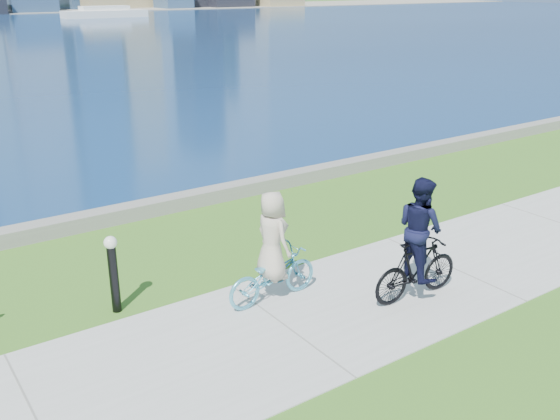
# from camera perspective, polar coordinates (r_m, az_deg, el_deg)

# --- Properties ---
(ground) EXTENTS (320.00, 320.00, 0.00)m
(ground) POSITION_cam_1_polar(r_m,az_deg,el_deg) (10.44, 0.50, -10.63)
(ground) COLOR #35671B
(ground) RESTS_ON ground
(concrete_path) EXTENTS (80.00, 3.50, 0.02)m
(concrete_path) POSITION_cam_1_polar(r_m,az_deg,el_deg) (10.43, 0.50, -10.58)
(concrete_path) COLOR #ADADA8
(concrete_path) RESTS_ON ground
(seawall) EXTENTS (90.00, 0.50, 0.35)m
(seawall) POSITION_cam_1_polar(r_m,az_deg,el_deg) (15.38, -12.94, -0.04)
(seawall) COLOR slate
(seawall) RESTS_ON ground
(ferry_far) EXTENTS (13.25, 3.79, 1.80)m
(ferry_far) POSITION_cam_1_polar(r_m,az_deg,el_deg) (108.55, -15.72, 16.97)
(ferry_far) COLOR white
(ferry_far) RESTS_ON ground
(bollard_lamp) EXTENTS (0.22, 0.22, 1.39)m
(bollard_lamp) POSITION_cam_1_polar(r_m,az_deg,el_deg) (10.90, -15.02, -5.23)
(bollard_lamp) COLOR black
(bollard_lamp) RESTS_ON ground
(cyclist_woman) EXTENTS (0.70, 1.84, 2.02)m
(cyclist_woman) POSITION_cam_1_polar(r_m,az_deg,el_deg) (10.89, -0.70, -4.69)
(cyclist_woman) COLOR #55B2D0
(cyclist_woman) RESTS_ON ground
(cyclist_man) EXTENTS (0.73, 1.87, 2.24)m
(cyclist_man) POSITION_cam_1_polar(r_m,az_deg,el_deg) (11.15, 12.52, -3.50)
(cyclist_man) COLOR black
(cyclist_man) RESTS_ON ground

